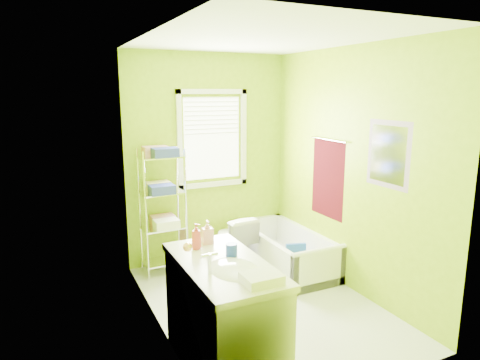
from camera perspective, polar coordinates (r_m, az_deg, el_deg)
name	(u,v)px	position (r m, az deg, el deg)	size (l,w,h in m)	color
ground	(262,303)	(4.57, 2.92, -16.10)	(2.90, 2.90, 0.00)	silver
room_envelope	(263,154)	(4.08, 3.15, 3.48)	(2.14, 2.94, 2.62)	#81A508
window	(212,134)	(5.38, -3.70, 6.19)	(0.92, 0.05, 1.22)	white
door	(198,264)	(2.93, -5.65, -11.06)	(0.09, 0.80, 2.00)	white
right_wall_decor	(350,169)	(4.68, 14.43, 1.39)	(0.04, 1.48, 1.17)	#3F070C
bathtub	(286,255)	(5.37, 6.14, -9.97)	(0.69, 1.47, 0.48)	white
toilet	(234,240)	(5.32, -0.83, -8.03)	(0.37, 0.65, 0.66)	white
vanity	(224,313)	(3.43, -2.17, -17.33)	(0.60, 1.18, 1.10)	silver
wire_shelf_unit	(163,198)	(5.06, -10.20, -2.33)	(0.51, 0.41, 1.51)	silver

